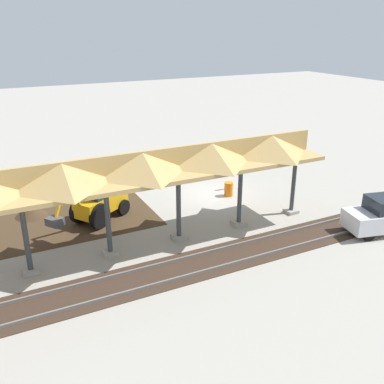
% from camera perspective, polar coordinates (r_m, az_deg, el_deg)
% --- Properties ---
extents(ground_plane, '(120.00, 120.00, 0.00)m').
position_cam_1_polar(ground_plane, '(27.92, 2.91, -0.28)').
color(ground_plane, '#9E998E').
extents(dirt_work_zone, '(9.57, 7.00, 0.01)m').
position_cam_1_polar(dirt_work_zone, '(25.59, -16.35, -3.24)').
color(dirt_work_zone, '#42301E').
rests_on(dirt_work_zone, ground).
extents(platform_canopy, '(19.36, 3.20, 4.90)m').
position_cam_1_polar(platform_canopy, '(19.96, -6.62, 3.39)').
color(platform_canopy, '#9E998E').
rests_on(platform_canopy, ground).
extents(rail_tracks, '(60.00, 2.58, 0.15)m').
position_cam_1_polar(rail_tracks, '(22.38, 12.31, -6.44)').
color(rail_tracks, slate).
rests_on(rail_tracks, ground).
extents(stop_sign, '(0.76, 0.10, 2.40)m').
position_cam_1_polar(stop_sign, '(28.47, 6.55, 3.74)').
color(stop_sign, gray).
rests_on(stop_sign, ground).
extents(backhoe, '(5.04, 3.88, 2.82)m').
position_cam_1_polar(backhoe, '(24.33, -12.30, -0.92)').
color(backhoe, orange).
rests_on(backhoe, ground).
extents(dirt_mound, '(3.64, 3.64, 1.31)m').
position_cam_1_polar(dirt_mound, '(26.41, -20.61, -3.00)').
color(dirt_mound, '#42301E').
rests_on(dirt_mound, ground).
extents(traffic_barrel, '(0.56, 0.56, 0.90)m').
position_cam_1_polar(traffic_barrel, '(27.57, 4.90, 0.39)').
color(traffic_barrel, orange).
rests_on(traffic_barrel, ground).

